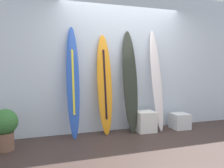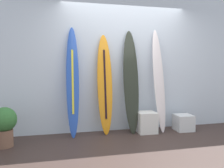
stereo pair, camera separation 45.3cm
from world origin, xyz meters
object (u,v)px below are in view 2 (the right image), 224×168
at_px(surfboard_cobalt, 73,82).
at_px(surfboard_ivory, 159,81).
at_px(surfboard_sunset, 105,84).
at_px(display_block_center, 146,122).
at_px(surfboard_charcoal, 131,82).
at_px(display_block_left, 183,123).
at_px(potted_plant, 4,124).

xyz_separation_m(surfboard_cobalt, surfboard_ivory, (1.70, -0.02, -0.01)).
relative_size(surfboard_sunset, surfboard_ivory, 0.93).
height_order(surfboard_ivory, display_block_center, surfboard_ivory).
xyz_separation_m(surfboard_charcoal, display_block_center, (0.29, -0.10, -0.78)).
bearing_deg(display_block_left, surfboard_sunset, 173.51).
relative_size(surfboard_charcoal, potted_plant, 3.11).
bearing_deg(display_block_left, display_block_center, 176.94).
bearing_deg(surfboard_ivory, display_block_left, -12.88).
xyz_separation_m(surfboard_sunset, surfboard_charcoal, (0.51, -0.04, 0.03)).
relative_size(surfboard_ivory, display_block_left, 5.81).
height_order(surfboard_sunset, display_block_center, surfboard_sunset).
bearing_deg(surfboard_ivory, surfboard_charcoal, 176.94).
height_order(surfboard_charcoal, surfboard_ivory, surfboard_ivory).
xyz_separation_m(surfboard_ivory, display_block_center, (-0.29, -0.07, -0.80)).
bearing_deg(display_block_left, surfboard_cobalt, 176.44).
distance_m(display_block_center, potted_plant, 2.55).
height_order(surfboard_cobalt, potted_plant, surfboard_cobalt).
bearing_deg(surfboard_sunset, display_block_left, -6.49).
relative_size(surfboard_cobalt, surfboard_ivory, 0.99).
bearing_deg(surfboard_charcoal, display_block_center, -19.67).
relative_size(surfboard_charcoal, surfboard_ivory, 0.98).
distance_m(surfboard_charcoal, display_block_center, 0.84).
xyz_separation_m(surfboard_cobalt, display_block_center, (1.41, -0.09, -0.81)).
xyz_separation_m(surfboard_sunset, potted_plant, (-1.73, -0.39, -0.58)).
relative_size(surfboard_ivory, potted_plant, 3.17).
distance_m(surfboard_ivory, display_block_left, 0.98).
height_order(surfboard_charcoal, display_block_center, surfboard_charcoal).
bearing_deg(display_block_center, surfboard_cobalt, 176.16).
xyz_separation_m(surfboard_ivory, display_block_left, (0.50, -0.11, -0.84)).
bearing_deg(surfboard_charcoal, surfboard_ivory, -3.06).
bearing_deg(surfboard_cobalt, display_block_center, -3.84).
bearing_deg(potted_plant, surfboard_sunset, 12.80).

